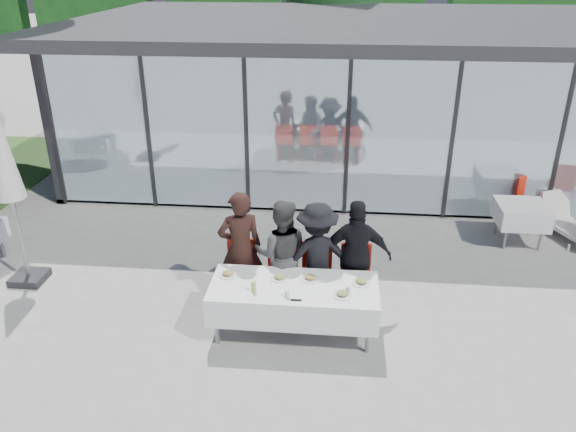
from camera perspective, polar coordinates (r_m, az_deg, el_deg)
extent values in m
plane|color=gray|center=(7.95, -2.02, -11.77)|extent=(90.00, 90.00, 0.00)
cube|color=gray|center=(15.11, 9.50, 6.46)|extent=(14.00, 8.00, 0.10)
cube|color=black|center=(18.52, 9.15, 14.83)|extent=(14.00, 0.20, 3.20)
cube|color=black|center=(15.76, -16.58, 12.39)|extent=(0.20, 8.00, 3.20)
cube|color=silver|center=(10.87, 11.24, 7.60)|extent=(13.60, 0.06, 3.10)
cube|color=#2D2D30|center=(14.04, 10.57, 18.68)|extent=(14.80, 8.80, 0.24)
cube|color=#262628|center=(12.22, -22.71, 8.05)|extent=(0.08, 0.10, 3.10)
cube|color=#262628|center=(11.44, -13.97, 8.21)|extent=(0.08, 0.10, 3.10)
cube|color=#262628|center=(10.96, -4.23, 8.16)|extent=(0.08, 0.10, 3.10)
cube|color=#262628|center=(10.82, 6.07, 7.85)|extent=(0.08, 0.10, 3.10)
cube|color=#262628|center=(11.02, 16.30, 7.30)|extent=(0.08, 0.10, 3.10)
cube|color=#262628|center=(11.55, 25.85, 6.58)|extent=(0.08, 0.10, 3.10)
cube|color=red|center=(13.59, -0.65, 6.47)|extent=(0.45, 0.45, 0.90)
cube|color=red|center=(14.00, 5.73, 6.90)|extent=(0.45, 0.45, 0.90)
cube|color=red|center=(13.77, 16.22, 5.72)|extent=(0.45, 0.45, 0.90)
cube|color=red|center=(14.92, 23.37, 6.10)|extent=(0.45, 0.45, 0.90)
cube|color=#123914|center=(37.49, -19.11, 19.77)|extent=(6.50, 2.00, 4.40)
cube|color=#123914|center=(35.09, -6.27, 20.62)|extent=(6.50, 2.00, 4.40)
cube|color=#123914|center=(34.43, 7.80, 20.47)|extent=(6.50, 2.00, 4.40)
cube|color=#123914|center=(35.60, 21.54, 19.22)|extent=(6.50, 2.00, 4.40)
cube|color=white|center=(7.66, 0.61, -8.40)|extent=(2.26, 0.96, 0.42)
cylinder|color=gray|center=(7.62, -7.27, -10.55)|extent=(0.06, 0.06, 0.71)
cylinder|color=gray|center=(7.48, 8.17, -11.37)|extent=(0.06, 0.06, 0.71)
cylinder|color=gray|center=(8.18, -6.24, -7.73)|extent=(0.06, 0.06, 0.71)
cylinder|color=gray|center=(8.05, 8.00, -8.43)|extent=(0.06, 0.06, 0.71)
imported|color=black|center=(8.20, -4.86, -3.29)|extent=(0.82, 0.82, 1.77)
cube|color=red|center=(8.37, -4.82, -6.11)|extent=(0.44, 0.44, 0.05)
cube|color=red|center=(8.41, -4.65, -3.95)|extent=(0.44, 0.04, 0.55)
cylinder|color=red|center=(8.37, -6.20, -8.05)|extent=(0.04, 0.04, 0.43)
cylinder|color=red|center=(8.31, -3.75, -8.21)|extent=(0.04, 0.04, 0.43)
cylinder|color=red|center=(8.67, -5.74, -6.76)|extent=(0.04, 0.04, 0.43)
cylinder|color=red|center=(8.61, -3.37, -6.91)|extent=(0.04, 0.04, 0.43)
imported|color=#444444|center=(8.15, -0.66, -3.83)|extent=(0.82, 0.82, 1.66)
cube|color=red|center=(8.29, -0.69, -6.34)|extent=(0.44, 0.44, 0.05)
cube|color=red|center=(8.33, -0.55, -4.16)|extent=(0.44, 0.04, 0.55)
cylinder|color=red|center=(8.28, -2.07, -8.31)|extent=(0.04, 0.04, 0.43)
cylinder|color=red|center=(8.25, 0.44, -8.44)|extent=(0.04, 0.04, 0.43)
cylinder|color=red|center=(8.58, -1.76, -7.00)|extent=(0.04, 0.04, 0.43)
cylinder|color=red|center=(8.55, 0.66, -7.12)|extent=(0.04, 0.04, 0.43)
imported|color=black|center=(8.12, 2.95, -4.07)|extent=(1.29, 1.29, 1.64)
cube|color=red|center=(8.26, 2.87, -6.51)|extent=(0.44, 0.44, 0.05)
cube|color=red|center=(8.30, 2.98, -4.32)|extent=(0.44, 0.04, 0.55)
cylinder|color=red|center=(8.24, 1.51, -8.49)|extent=(0.04, 0.04, 0.43)
cylinder|color=red|center=(8.23, 4.04, -8.61)|extent=(0.04, 0.04, 0.43)
cylinder|color=red|center=(8.54, 1.68, -7.17)|extent=(0.04, 0.04, 0.43)
cylinder|color=red|center=(8.53, 4.12, -7.28)|extent=(0.04, 0.04, 0.43)
imported|color=black|center=(8.11, 6.97, -4.04)|extent=(1.00, 1.00, 1.70)
cube|color=red|center=(8.26, 6.83, -6.66)|extent=(0.44, 0.44, 0.05)
cube|color=red|center=(8.30, 6.90, -4.47)|extent=(0.44, 0.04, 0.55)
cylinder|color=red|center=(8.23, 5.50, -8.66)|extent=(0.04, 0.04, 0.43)
cylinder|color=red|center=(8.24, 8.03, -8.75)|extent=(0.04, 0.04, 0.43)
cylinder|color=red|center=(8.53, 5.52, -7.33)|extent=(0.04, 0.04, 0.43)
cylinder|color=red|center=(8.54, 7.95, -7.42)|extent=(0.04, 0.04, 0.43)
cylinder|color=silver|center=(7.81, -6.11, -5.98)|extent=(0.25, 0.25, 0.01)
ellipsoid|color=#A98643|center=(7.79, -6.12, -5.77)|extent=(0.15, 0.15, 0.05)
cylinder|color=silver|center=(7.69, -0.84, -6.35)|extent=(0.25, 0.25, 0.01)
ellipsoid|color=#456C28|center=(7.68, -0.84, -6.13)|extent=(0.15, 0.15, 0.05)
cylinder|color=silver|center=(7.68, 2.28, -6.41)|extent=(0.25, 0.25, 0.01)
ellipsoid|color=#A98643|center=(7.67, 2.28, -6.20)|extent=(0.15, 0.15, 0.05)
cylinder|color=silver|center=(7.65, 7.47, -6.76)|extent=(0.25, 0.25, 0.01)
ellipsoid|color=#456C28|center=(7.64, 7.48, -6.55)|extent=(0.15, 0.15, 0.05)
cylinder|color=silver|center=(7.37, 5.54, -8.03)|extent=(0.25, 0.25, 0.01)
ellipsoid|color=#456C28|center=(7.35, 5.55, -7.81)|extent=(0.15, 0.15, 0.05)
cylinder|color=#86AF48|center=(7.39, -3.50, -7.21)|extent=(0.06, 0.06, 0.15)
cylinder|color=silver|center=(7.28, -0.06, -7.92)|extent=(0.07, 0.07, 0.10)
cylinder|color=silver|center=(7.42, 6.18, -7.43)|extent=(0.07, 0.07, 0.10)
cube|color=black|center=(7.24, 0.85, -8.54)|extent=(0.14, 0.03, 0.01)
cylinder|color=gray|center=(10.77, -27.18, -2.09)|extent=(0.05, 0.05, 0.72)
cube|color=white|center=(10.86, 22.61, 0.19)|extent=(0.86, 0.86, 0.36)
cylinder|color=gray|center=(10.59, 21.31, -1.40)|extent=(0.05, 0.05, 0.72)
cylinder|color=gray|center=(10.77, 24.37, -1.50)|extent=(0.05, 0.05, 0.72)
cylinder|color=gray|center=(11.11, 20.57, -0.03)|extent=(0.05, 0.05, 0.72)
cylinder|color=gray|center=(11.29, 23.50, -0.16)|extent=(0.05, 0.05, 0.72)
cube|color=red|center=(11.82, 21.82, 1.73)|extent=(0.62, 0.62, 0.05)
cube|color=red|center=(11.64, 22.81, 2.53)|extent=(0.36, 0.31, 0.55)
cylinder|color=red|center=(11.70, 21.02, 0.37)|extent=(0.04, 0.04, 0.43)
cylinder|color=red|center=(11.81, 22.69, 0.30)|extent=(0.04, 0.04, 0.43)
cylinder|color=red|center=(12.02, 20.61, 1.08)|extent=(0.04, 0.04, 0.43)
cylinder|color=red|center=(12.12, 22.25, 1.00)|extent=(0.04, 0.04, 0.43)
cube|color=black|center=(9.96, -24.77, -5.69)|extent=(0.50, 0.50, 0.12)
cylinder|color=gray|center=(9.43, -26.15, 1.10)|extent=(0.06, 0.06, 2.70)
cone|color=beige|center=(9.15, -27.18, 6.13)|extent=(0.44, 0.44, 1.55)
cube|color=silver|center=(11.59, 26.98, -1.20)|extent=(1.05, 1.43, 0.08)
cube|color=silver|center=(11.84, 25.50, 1.09)|extent=(0.65, 0.47, 0.54)
cylinder|color=silver|center=(11.08, 26.60, -2.91)|extent=(0.04, 0.04, 0.14)
cylinder|color=silver|center=(12.01, 24.92, -0.48)|extent=(0.04, 0.04, 0.14)
cylinder|color=silver|center=(12.19, 27.13, -0.57)|extent=(0.04, 0.04, 0.14)
cylinder|color=#382316|center=(19.68, 4.38, 13.87)|extent=(0.44, 0.44, 2.00)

